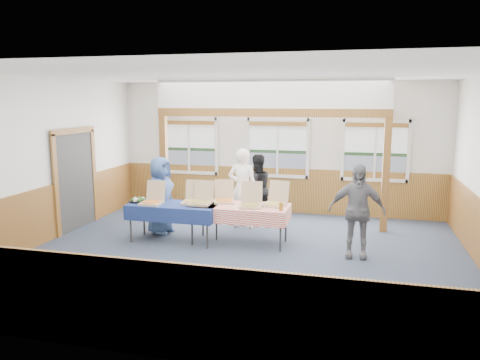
{
  "coord_description": "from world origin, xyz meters",
  "views": [
    {
      "loc": [
        1.93,
        -7.81,
        2.78
      ],
      "look_at": [
        -0.32,
        1.0,
        1.2
      ],
      "focal_mm": 35.0,
      "sensor_mm": 36.0,
      "label": 1
    }
  ],
  "objects_px": {
    "woman_black": "(256,188)",
    "person_grey": "(357,211)",
    "table_left": "(174,207)",
    "table_right": "(239,208)",
    "man_blue": "(161,195)",
    "woman_white": "(243,188)"
  },
  "relations": [
    {
      "from": "table_left",
      "to": "table_right",
      "type": "height_order",
      "value": "same"
    },
    {
      "from": "table_right",
      "to": "woman_white",
      "type": "distance_m",
      "value": 1.15
    },
    {
      "from": "woman_white",
      "to": "table_left",
      "type": "bearing_deg",
      "value": 50.25
    },
    {
      "from": "table_right",
      "to": "man_blue",
      "type": "xyz_separation_m",
      "value": [
        -1.77,
        0.29,
        0.1
      ]
    },
    {
      "from": "woman_black",
      "to": "person_grey",
      "type": "relative_size",
      "value": 0.93
    },
    {
      "from": "woman_black",
      "to": "man_blue",
      "type": "relative_size",
      "value": 0.96
    },
    {
      "from": "woman_white",
      "to": "person_grey",
      "type": "height_order",
      "value": "woman_white"
    },
    {
      "from": "person_grey",
      "to": "table_left",
      "type": "bearing_deg",
      "value": 178.59
    },
    {
      "from": "woman_black",
      "to": "man_blue",
      "type": "xyz_separation_m",
      "value": [
        -1.74,
        -1.39,
        0.03
      ]
    },
    {
      "from": "table_left",
      "to": "person_grey",
      "type": "relative_size",
      "value": 1.12
    },
    {
      "from": "table_right",
      "to": "man_blue",
      "type": "height_order",
      "value": "man_blue"
    },
    {
      "from": "person_grey",
      "to": "woman_black",
      "type": "bearing_deg",
      "value": 138.66
    },
    {
      "from": "table_left",
      "to": "woman_white",
      "type": "bearing_deg",
      "value": 36.94
    },
    {
      "from": "table_left",
      "to": "woman_white",
      "type": "height_order",
      "value": "woman_white"
    },
    {
      "from": "table_left",
      "to": "woman_black",
      "type": "height_order",
      "value": "woman_black"
    },
    {
      "from": "table_right",
      "to": "man_blue",
      "type": "relative_size",
      "value": 1.22
    },
    {
      "from": "table_left",
      "to": "person_grey",
      "type": "distance_m",
      "value": 3.49
    },
    {
      "from": "woman_black",
      "to": "person_grey",
      "type": "bearing_deg",
      "value": 105.19
    },
    {
      "from": "woman_black",
      "to": "person_grey",
      "type": "height_order",
      "value": "person_grey"
    },
    {
      "from": "woman_white",
      "to": "man_blue",
      "type": "xyz_separation_m",
      "value": [
        -1.55,
        -0.82,
        -0.07
      ]
    },
    {
      "from": "table_left",
      "to": "table_right",
      "type": "xyz_separation_m",
      "value": [
        1.28,
        0.2,
        0.0
      ]
    },
    {
      "from": "table_right",
      "to": "person_grey",
      "type": "bearing_deg",
      "value": -1.32
    }
  ]
}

